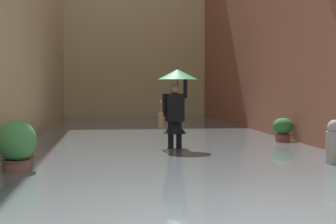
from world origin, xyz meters
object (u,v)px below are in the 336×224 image
potted_plant_near_left (283,131)px  potted_plant_mid_right (16,147)px  person_wading (176,97)px  mooring_bollard (335,148)px  potted_plant_far_right (23,144)px

potted_plant_near_left → potted_plant_mid_right: bearing=33.1°
person_wading → mooring_bollard: bearing=134.6°
person_wading → mooring_bollard: 3.53m
person_wading → potted_plant_mid_right: person_wading is taller
potted_plant_mid_right → mooring_bollard: bearing=-178.9°
person_wading → mooring_bollard: (-2.41, 2.45, -0.82)m
person_wading → potted_plant_far_right: bearing=18.5°
potted_plant_far_right → mooring_bollard: size_ratio=0.85×
potted_plant_mid_right → potted_plant_near_left: (-5.68, -3.70, -0.13)m
potted_plant_far_right → mooring_bollard: 5.63m
person_wading → potted_plant_near_left: bearing=-157.6°
potted_plant_far_right → potted_plant_near_left: bearing=-159.6°
potted_plant_near_left → mooring_bollard: size_ratio=0.81×
potted_plant_mid_right → person_wading: bearing=-138.4°
potted_plant_near_left → potted_plant_far_right: (5.84, 2.17, 0.02)m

